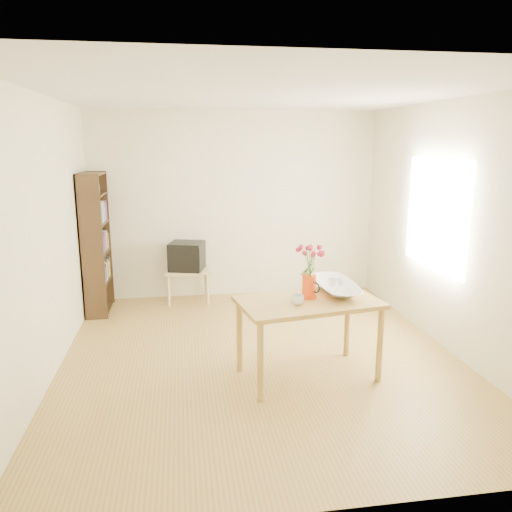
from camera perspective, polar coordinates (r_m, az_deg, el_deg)
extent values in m
plane|color=olive|center=(5.26, 0.51, -11.42)|extent=(4.50, 4.50, 0.00)
plane|color=white|center=(4.82, 0.57, 18.09)|extent=(4.50, 4.50, 0.00)
plane|color=#F5ECC5|center=(7.08, -2.41, 5.83)|extent=(4.00, 0.00, 4.00)
plane|color=#F5ECC5|center=(2.74, 8.16, -5.54)|extent=(4.00, 0.00, 4.00)
plane|color=#F5ECC5|center=(4.96, -22.91, 1.85)|extent=(0.00, 4.50, 4.50)
plane|color=#F5ECC5|center=(5.55, 21.40, 3.04)|extent=(0.00, 4.50, 4.50)
plane|color=white|center=(5.78, 19.84, 4.53)|extent=(0.00, 1.30, 1.30)
cube|color=#A9813A|center=(4.61, 6.08, -5.29)|extent=(1.38, 0.94, 0.04)
cylinder|color=#A9813A|center=(4.28, 0.49, -12.07)|extent=(0.06, 0.06, 0.71)
cylinder|color=#A9813A|center=(4.76, 13.96, -9.85)|extent=(0.06, 0.06, 0.71)
cylinder|color=#A9813A|center=(4.81, -1.92, -9.18)|extent=(0.06, 0.06, 0.71)
cylinder|color=#A9813A|center=(5.24, 10.38, -7.52)|extent=(0.06, 0.06, 0.71)
cube|color=tan|center=(6.92, -7.86, -1.66)|extent=(0.60, 0.45, 0.03)
cylinder|color=tan|center=(6.80, -9.96, -3.99)|extent=(0.04, 0.04, 0.43)
cylinder|color=tan|center=(6.81, -5.58, -3.84)|extent=(0.04, 0.04, 0.43)
cylinder|color=tan|center=(7.16, -9.91, -3.14)|extent=(0.04, 0.04, 0.43)
cylinder|color=tan|center=(7.16, -5.75, -3.00)|extent=(0.04, 0.04, 0.43)
cube|color=black|center=(6.36, -18.29, 0.75)|extent=(0.28, 0.02, 1.80)
cube|color=black|center=(7.02, -17.42, 1.89)|extent=(0.28, 0.03, 1.80)
cube|color=black|center=(6.71, -18.95, 1.30)|extent=(0.02, 0.70, 1.80)
cube|color=black|center=(6.90, -17.35, -5.67)|extent=(0.27, 0.65, 0.02)
cube|color=black|center=(6.80, -17.55, -2.78)|extent=(0.27, 0.65, 0.02)
cube|color=black|center=(6.71, -17.77, 0.34)|extent=(0.27, 0.65, 0.02)
cube|color=black|center=(6.65, -17.99, 3.54)|extent=(0.27, 0.65, 0.02)
cube|color=black|center=(6.60, -18.20, 6.63)|extent=(0.27, 0.65, 0.02)
cube|color=black|center=(6.58, -18.36, 8.87)|extent=(0.27, 0.65, 0.02)
cylinder|color=#ED480D|center=(4.64, 6.08, -3.53)|extent=(0.13, 0.13, 0.21)
cylinder|color=#ED480D|center=(4.67, 6.05, -4.64)|extent=(0.15, 0.15, 0.02)
cylinder|color=#ED480D|center=(4.61, 6.11, -2.23)|extent=(0.13, 0.13, 0.01)
cone|color=#ED480D|center=(4.57, 5.87, -2.69)|extent=(0.07, 0.08, 0.06)
torus|color=black|center=(4.71, 6.39, -3.16)|extent=(0.07, 0.09, 0.10)
imported|color=white|center=(4.47, 4.78, -5.00)|extent=(0.16, 0.16, 0.09)
imported|color=white|center=(4.85, 9.22, -1.09)|extent=(0.55, 0.55, 0.51)
imported|color=white|center=(4.85, 8.75, -1.66)|extent=(0.10, 0.10, 0.07)
imported|color=white|center=(4.89, 9.63, -1.59)|extent=(0.07, 0.07, 0.06)
cube|color=black|center=(6.87, -7.91, 0.00)|extent=(0.53, 0.50, 0.38)
cube|color=black|center=(6.94, -7.92, 0.29)|extent=(0.35, 0.30, 0.27)
cube|color=black|center=(6.66, -7.88, -0.22)|extent=(0.33, 0.11, 0.27)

